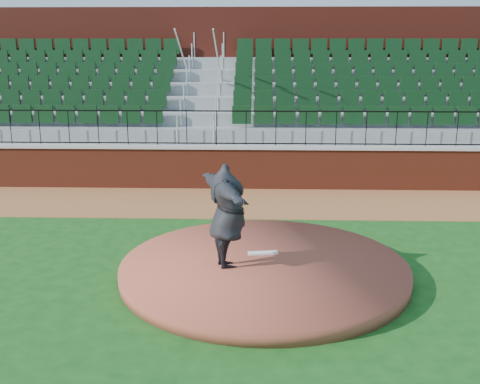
# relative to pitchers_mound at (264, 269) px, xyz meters

# --- Properties ---
(ground) EXTENTS (90.00, 90.00, 0.00)m
(ground) POSITION_rel_pitchers_mound_xyz_m (-0.49, -0.30, -0.12)
(ground) COLOR #144815
(ground) RESTS_ON ground
(warning_track) EXTENTS (34.00, 3.20, 0.01)m
(warning_track) POSITION_rel_pitchers_mound_xyz_m (-0.49, 5.10, -0.12)
(warning_track) COLOR #94552D
(warning_track) RESTS_ON ground
(field_wall) EXTENTS (34.00, 0.35, 1.20)m
(field_wall) POSITION_rel_pitchers_mound_xyz_m (-0.49, 6.70, 0.47)
(field_wall) COLOR maroon
(field_wall) RESTS_ON ground
(wall_cap) EXTENTS (34.00, 0.45, 0.10)m
(wall_cap) POSITION_rel_pitchers_mound_xyz_m (-0.49, 6.70, 1.12)
(wall_cap) COLOR #B7B7B7
(wall_cap) RESTS_ON field_wall
(wall_railing) EXTENTS (34.00, 0.05, 1.00)m
(wall_railing) POSITION_rel_pitchers_mound_xyz_m (-0.49, 6.70, 1.67)
(wall_railing) COLOR black
(wall_railing) RESTS_ON wall_cap
(seating_stands) EXTENTS (34.00, 5.10, 4.60)m
(seating_stands) POSITION_rel_pitchers_mound_xyz_m (-0.49, 9.42, 2.18)
(seating_stands) COLOR gray
(seating_stands) RESTS_ON ground
(concourse_wall) EXTENTS (34.00, 0.50, 5.50)m
(concourse_wall) POSITION_rel_pitchers_mound_xyz_m (-0.49, 12.22, 2.62)
(concourse_wall) COLOR maroon
(concourse_wall) RESTS_ON ground
(pitchers_mound) EXTENTS (5.35, 5.35, 0.25)m
(pitchers_mound) POSITION_rel_pitchers_mound_xyz_m (0.00, 0.00, 0.00)
(pitchers_mound) COLOR brown
(pitchers_mound) RESTS_ON ground
(pitching_rubber) EXTENTS (0.59, 0.23, 0.04)m
(pitching_rubber) POSITION_rel_pitchers_mound_xyz_m (-0.02, 0.47, 0.14)
(pitching_rubber) COLOR white
(pitching_rubber) RESTS_ON pitchers_mound
(pitcher) EXTENTS (1.40, 2.44, 1.92)m
(pitcher) POSITION_rel_pitchers_mound_xyz_m (-0.67, -0.18, 1.09)
(pitcher) COLOR black
(pitcher) RESTS_ON pitchers_mound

